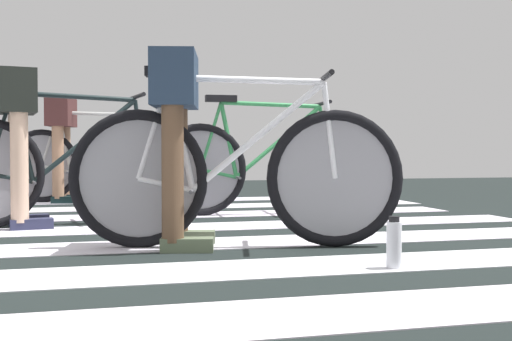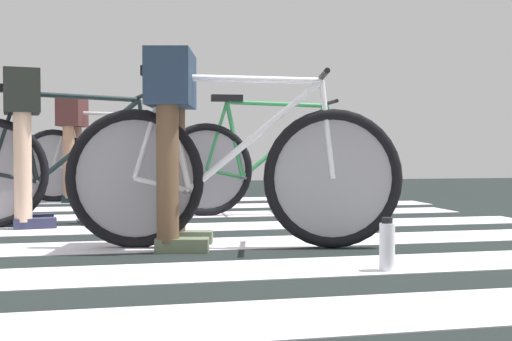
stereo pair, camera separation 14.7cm
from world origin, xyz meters
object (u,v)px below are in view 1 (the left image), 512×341
Objects in this scene: cyclist_1_of_4 at (176,122)px; cyclist_2_of_4 at (19,126)px; bicycle_1_of_4 at (236,173)px; bicycle_2_of_4 at (68,168)px; water_bottle at (394,244)px; cyclist_4_of_4 at (62,135)px; bicycle_3_of_4 at (265,166)px; bicycle_4_of_4 at (94,163)px.

cyclist_2_of_4 reaches higher than cyclist_1_of_4.
bicycle_1_of_4 is 1.51m from bicycle_2_of_4.
cyclist_1_of_4 is at bearing 180.00° from bicycle_1_of_4.
cyclist_2_of_4 is (-1.20, 1.17, 0.28)m from bicycle_1_of_4.
water_bottle is at bearing -43.48° from bicycle_1_of_4.
cyclist_4_of_4 is at bearing 119.74° from bicycle_1_of_4.
water_bottle is (0.52, -0.75, -0.28)m from bicycle_1_of_4.
water_bottle is at bearing -57.63° from cyclist_2_of_4.
bicycle_3_of_4 is 1.70× the size of cyclist_4_of_4.
water_bottle is (1.41, -1.97, -0.28)m from bicycle_2_of_4.
bicycle_1_of_4 is 0.98× the size of bicycle_3_of_4.
cyclist_2_of_4 is 2.08m from bicycle_4_of_4.
bicycle_3_of_4 is (0.58, 1.60, 0.00)m from bicycle_1_of_4.
bicycle_1_of_4 is 1.70m from bicycle_3_of_4.
bicycle_2_of_4 and bicycle_4_of_4 have the same top height.
bicycle_2_of_4 is 1.69× the size of cyclist_4_of_4.
bicycle_4_of_4 is 1.68× the size of cyclist_4_of_4.
cyclist_1_of_4 reaches higher than bicycle_3_of_4.
cyclist_2_of_4 is 1.00× the size of cyclist_4_of_4.
bicycle_4_of_4 is at bearing 107.66° from water_bottle.
bicycle_4_of_4 is 4.13m from water_bottle.
cyclist_4_of_4 is at bearing 84.84° from bicycle_2_of_4.
bicycle_4_of_4 reaches higher than water_bottle.
bicycle_4_of_4 is at bearing 114.93° from bicycle_1_of_4.
cyclist_4_of_4 is at bearing 114.99° from cyclist_1_of_4.
cyclist_4_of_4 is (-0.15, 2.01, 0.28)m from bicycle_2_of_4.
bicycle_4_of_4 is (0.16, 1.96, 0.00)m from bicycle_2_of_4.
cyclist_4_of_4 is 4.55× the size of water_bottle.
bicycle_2_of_4 and bicycle_3_of_4 have the same top height.
cyclist_2_of_4 reaches higher than cyclist_4_of_4.
cyclist_4_of_4 is (-1.61, 1.64, 0.28)m from bicycle_3_of_4.
bicycle_4_of_4 is at bearing 76.04° from bicycle_2_of_4.
bicycle_1_of_4 is 1.00× the size of bicycle_4_of_4.
bicycle_2_of_4 is 2.44m from water_bottle.
cyclist_2_of_4 is 2.07m from cyclist_4_of_4.
water_bottle is (1.56, -3.99, -0.55)m from cyclist_4_of_4.
bicycle_2_of_4 is 1.68× the size of cyclist_2_of_4.
bicycle_2_of_4 is 7.67× the size of water_bottle.
cyclist_2_of_4 is at bearing -163.95° from bicycle_3_of_4.
cyclist_1_of_4 is at bearing -60.44° from cyclist_2_of_4.
cyclist_1_of_4 is 3.15m from bicycle_4_of_4.
water_bottle is at bearing -63.84° from bicycle_2_of_4.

